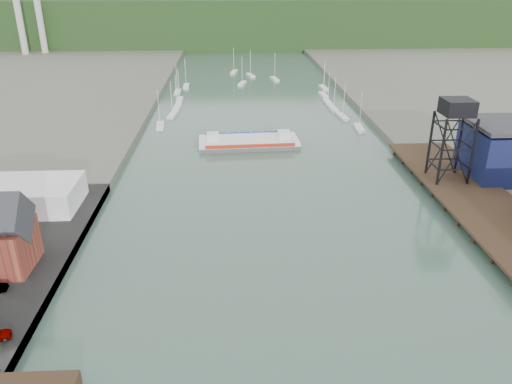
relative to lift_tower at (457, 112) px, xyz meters
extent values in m
cube|color=black|center=(2.00, -13.00, -13.75)|extent=(14.00, 70.00, 0.50)
cylinder|color=black|center=(-4.00, -13.00, -14.85)|extent=(0.60, 0.60, 2.20)
cube|color=silver|center=(-79.00, -8.00, -11.80)|extent=(18.00, 12.00, 4.50)
cylinder|color=black|center=(-3.00, -3.00, -7.00)|extent=(0.50, 0.50, 13.00)
cylinder|color=black|center=(3.00, -3.00, -7.00)|extent=(0.50, 0.50, 13.00)
cylinder|color=black|center=(-3.00, 3.00, -7.00)|extent=(0.50, 0.50, 13.00)
cylinder|color=black|center=(3.00, 3.00, -7.00)|extent=(0.50, 0.50, 13.00)
cube|color=black|center=(0.00, 0.00, 1.00)|extent=(5.50, 5.50, 3.00)
cube|color=silver|center=(-62.54, 45.89, -15.30)|extent=(2.67, 7.65, 0.90)
cube|color=silver|center=(-60.28, 57.30, -15.30)|extent=(2.81, 7.67, 0.90)
cube|color=silver|center=(-59.71, 66.17, -15.30)|extent=(2.35, 7.59, 0.90)
cube|color=silver|center=(-59.81, 76.09, -15.30)|extent=(2.01, 7.50, 0.90)
cube|color=silver|center=(-61.64, 88.33, -15.30)|extent=(2.00, 7.50, 0.90)
cube|color=silver|center=(-59.32, 98.17, -15.30)|extent=(2.16, 7.54, 0.90)
cube|color=silver|center=(-7.44, 41.03, -15.30)|extent=(2.53, 7.62, 0.90)
cube|color=silver|center=(-9.54, 52.51, -15.30)|extent=(2.76, 7.67, 0.90)
cube|color=silver|center=(-10.54, 61.29, -15.30)|extent=(2.22, 7.56, 0.90)
cube|color=silver|center=(-10.73, 70.28, -15.30)|extent=(2.18, 7.54, 0.90)
cube|color=silver|center=(-10.33, 81.38, -15.30)|extent=(2.46, 7.61, 0.90)
cube|color=silver|center=(-8.22, 92.99, -15.30)|extent=(2.48, 7.61, 0.90)
cube|color=silver|center=(-38.16, 102.00, -15.30)|extent=(3.78, 7.76, 0.90)
cube|color=silver|center=(-24.96, 110.00, -15.30)|extent=(3.31, 7.74, 0.90)
cube|color=silver|center=(-34.34, 118.00, -15.30)|extent=(3.76, 7.76, 0.90)
cube|color=silver|center=(-41.11, 126.00, -15.30)|extent=(3.40, 7.74, 0.90)
cube|color=black|center=(-35.00, 242.00, -3.65)|extent=(500.00, 120.00, 28.00)
sphere|color=black|center=(-115.00, 242.00, -7.65)|extent=(80.00, 80.00, 80.00)
sphere|color=black|center=(55.00, 252.00, -9.65)|extent=(70.00, 70.00, 70.00)
cube|color=#4F4F52|center=(-38.38, 28.56, -15.15)|extent=(25.11, 11.12, 0.99)
cube|color=silver|center=(-38.38, 28.56, -14.27)|extent=(25.11, 11.12, 0.79)
cube|color=#AD2813|center=(-38.13, 23.59, -14.07)|extent=(21.65, 1.27, 0.89)
cube|color=navy|center=(-38.64, 33.53, -14.07)|extent=(21.65, 1.27, 0.89)
cube|color=silver|center=(-47.24, 28.10, -13.09)|extent=(3.11, 3.11, 1.97)
cube|color=silver|center=(-29.53, 29.02, -13.09)|extent=(3.11, 3.11, 1.97)
camera|label=1|loc=(-42.58, -90.11, 24.51)|focal=35.00mm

